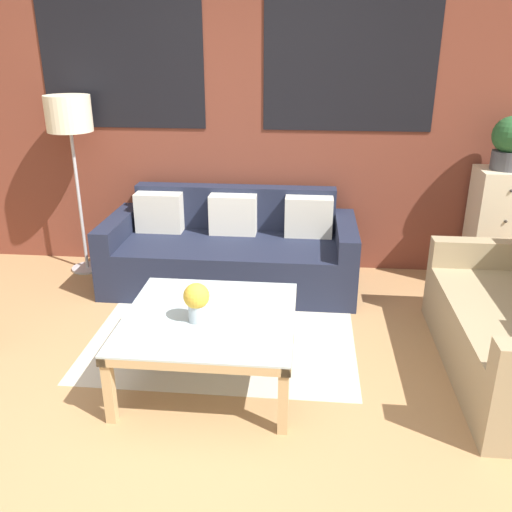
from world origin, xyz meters
The scene contains 9 objects.
ground_plane centered at (0.00, 0.00, 0.00)m, with size 16.00×16.00×0.00m, color #AD7F51.
wall_back_brick centered at (0.00, 2.44, 1.41)m, with size 8.40×0.09×2.80m.
rug centered at (0.09, 1.16, 0.00)m, with size 1.84×1.65×0.00m.
couch_dark centered at (0.02, 1.95, 0.28)m, with size 2.07×0.88×0.78m.
coffee_table centered at (0.09, 0.53, 0.37)m, with size 1.02×1.02×0.43m.
floor_lamp centered at (-1.35, 2.12, 1.33)m, with size 0.38×0.38×1.54m.
drawer_cabinet centered at (2.22, 2.17, 0.50)m, with size 0.41×0.41×1.00m.
potted_plant centered at (2.22, 2.17, 1.22)m, with size 0.29×0.29×0.42m.
flower_vase centered at (0.03, 0.45, 0.57)m, with size 0.15×0.15×0.24m.
Camera 1 is at (0.65, -2.30, 1.95)m, focal length 38.00 mm.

